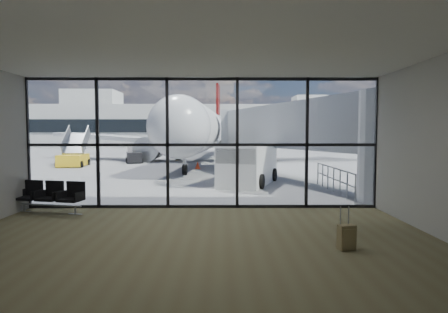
{
  "coord_description": "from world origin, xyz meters",
  "views": [
    {
      "loc": [
        0.68,
        -12.87,
        2.59
      ],
      "look_at": [
        0.76,
        3.0,
        1.61
      ],
      "focal_mm": 30.0,
      "sensor_mm": 36.0,
      "label": 1
    }
  ],
  "objects_px": {
    "service_van": "(248,164)",
    "airliner": "(207,130)",
    "belt_loader": "(134,157)",
    "mobile_stairs": "(74,158)",
    "seating_row": "(52,195)",
    "suitcase": "(347,237)"
  },
  "relations": [
    {
      "from": "suitcase",
      "to": "mobile_stairs",
      "type": "height_order",
      "value": "mobile_stairs"
    },
    {
      "from": "seating_row",
      "to": "suitcase",
      "type": "distance_m",
      "value": 9.3
    },
    {
      "from": "airliner",
      "to": "service_van",
      "type": "xyz_separation_m",
      "value": [
        2.83,
        -18.36,
        -1.87
      ]
    },
    {
      "from": "suitcase",
      "to": "mobile_stairs",
      "type": "distance_m",
      "value": 25.98
    },
    {
      "from": "airliner",
      "to": "service_van",
      "type": "height_order",
      "value": "airliner"
    },
    {
      "from": "suitcase",
      "to": "mobile_stairs",
      "type": "bearing_deg",
      "value": 111.49
    },
    {
      "from": "service_van",
      "to": "seating_row",
      "type": "bearing_deg",
      "value": -116.06
    },
    {
      "from": "belt_loader",
      "to": "suitcase",
      "type": "bearing_deg",
      "value": -82.91
    },
    {
      "from": "belt_loader",
      "to": "mobile_stairs",
      "type": "relative_size",
      "value": 0.96
    },
    {
      "from": "suitcase",
      "to": "airliner",
      "type": "distance_m",
      "value": 29.65
    },
    {
      "from": "seating_row",
      "to": "belt_loader",
      "type": "relative_size",
      "value": 0.63
    },
    {
      "from": "seating_row",
      "to": "airliner",
      "type": "distance_m",
      "value": 25.61
    },
    {
      "from": "suitcase",
      "to": "airliner",
      "type": "xyz_separation_m",
      "value": [
        -4.28,
        29.22,
        2.6
      ]
    },
    {
      "from": "seating_row",
      "to": "airliner",
      "type": "xyz_separation_m",
      "value": [
        4.09,
        25.17,
        2.33
      ]
    },
    {
      "from": "service_van",
      "to": "airliner",
      "type": "bearing_deg",
      "value": 118.13
    },
    {
      "from": "suitcase",
      "to": "seating_row",
      "type": "bearing_deg",
      "value": 141.55
    },
    {
      "from": "service_van",
      "to": "belt_loader",
      "type": "xyz_separation_m",
      "value": [
        -9.15,
        14.25,
        -0.49
      ]
    },
    {
      "from": "airliner",
      "to": "belt_loader",
      "type": "xyz_separation_m",
      "value": [
        -6.33,
        -4.11,
        -2.35
      ]
    },
    {
      "from": "mobile_stairs",
      "to": "suitcase",
      "type": "bearing_deg",
      "value": -61.94
    },
    {
      "from": "mobile_stairs",
      "to": "airliner",
      "type": "bearing_deg",
      "value": 30.84
    },
    {
      "from": "airliner",
      "to": "service_van",
      "type": "relative_size",
      "value": 7.36
    },
    {
      "from": "seating_row",
      "to": "belt_loader",
      "type": "height_order",
      "value": "belt_loader"
    }
  ]
}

